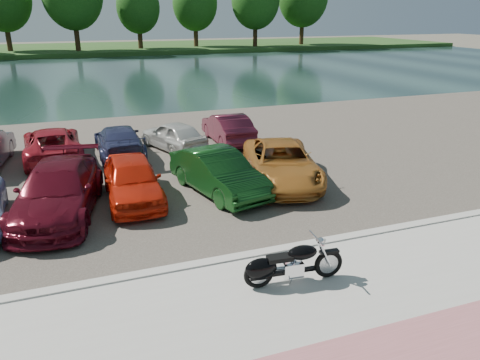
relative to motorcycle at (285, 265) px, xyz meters
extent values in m
plane|color=#595447|center=(1.27, -0.52, -0.56)|extent=(200.00, 200.00, 0.00)
cube|color=#B2AFA8|center=(1.27, -1.52, -0.51)|extent=(60.00, 6.00, 0.10)
cube|color=#9D595C|center=(1.27, -3.02, -0.46)|extent=(60.00, 2.00, 0.01)
cube|color=#B2AFA8|center=(1.27, 1.48, -0.49)|extent=(60.00, 0.30, 0.14)
cube|color=#403B34|center=(1.27, 10.48, -0.54)|extent=(60.00, 18.00, 0.04)
cube|color=#192D2C|center=(1.27, 39.48, -0.56)|extent=(120.00, 40.00, 0.00)
cube|color=#204418|center=(1.27, 71.48, -0.26)|extent=(120.00, 24.00, 0.60)
cylinder|color=#342113|center=(-10.73, 66.88, 2.74)|extent=(0.70, 0.70, 5.40)
cylinder|color=#342113|center=(-1.73, 64.08, 2.96)|extent=(0.70, 0.70, 5.85)
cylinder|color=#342113|center=(7.27, 65.48, 2.29)|extent=(0.70, 0.70, 4.50)
ellipsoid|color=#123A10|center=(7.27, 65.48, 5.89)|extent=(6.30, 6.30, 7.56)
cylinder|color=#342113|center=(16.27, 66.88, 2.51)|extent=(0.70, 0.70, 4.95)
ellipsoid|color=#123A10|center=(16.27, 66.88, 6.47)|extent=(6.93, 6.93, 8.32)
cylinder|color=#342113|center=(25.27, 64.08, 2.74)|extent=(0.70, 0.70, 5.40)
cylinder|color=#342113|center=(34.27, 65.48, 2.96)|extent=(0.70, 0.70, 5.85)
torus|color=black|center=(1.04, -0.10, -0.12)|extent=(0.69, 0.18, 0.68)
torus|color=black|center=(-0.60, 0.05, -0.12)|extent=(0.69, 0.18, 0.68)
cylinder|color=#B2B2B7|center=(1.04, -0.10, -0.12)|extent=(0.46, 0.10, 0.46)
cylinder|color=#B2B2B7|center=(-0.60, 0.05, -0.12)|extent=(0.46, 0.10, 0.46)
cylinder|color=silver|center=(0.89, -0.18, 0.18)|extent=(0.33, 0.08, 0.63)
cylinder|color=silver|center=(0.91, 0.02, 0.18)|extent=(0.33, 0.08, 0.63)
cylinder|color=silver|center=(0.71, -0.07, 0.57)|extent=(0.10, 0.75, 0.04)
sphere|color=silver|center=(0.81, -0.08, 0.49)|extent=(0.17, 0.17, 0.16)
sphere|color=silver|center=(0.88, -0.08, 0.49)|extent=(0.12, 0.12, 0.11)
cube|color=black|center=(1.04, -0.10, 0.19)|extent=(0.46, 0.18, 0.06)
cube|color=black|center=(0.22, -0.02, -0.18)|extent=(1.20, 0.20, 0.08)
cube|color=silver|center=(0.17, -0.02, -0.11)|extent=(0.48, 0.36, 0.34)
cylinder|color=silver|center=(0.27, -0.03, 0.09)|extent=(0.26, 0.20, 0.27)
cylinder|color=silver|center=(0.07, -0.01, 0.09)|extent=(0.26, 0.20, 0.27)
ellipsoid|color=black|center=(0.40, -0.04, 0.26)|extent=(0.71, 0.42, 0.32)
cube|color=black|center=(-0.13, 0.01, 0.20)|extent=(0.57, 0.33, 0.10)
ellipsoid|color=black|center=(-0.55, 0.04, 0.00)|extent=(0.75, 0.40, 0.50)
cube|color=black|center=(-0.60, 0.05, -0.07)|extent=(0.41, 0.21, 0.30)
cylinder|color=silver|center=(-0.12, 0.16, -0.24)|extent=(1.10, 0.18, 0.09)
cylinder|color=silver|center=(-0.12, 0.16, -0.16)|extent=(1.10, 0.18, 0.09)
cylinder|color=#B2B2B7|center=(0.05, -0.19, -0.33)|extent=(0.04, 0.14, 0.22)
imported|color=#560C19|center=(-4.63, 5.87, 0.24)|extent=(3.15, 5.58, 1.53)
imported|color=red|center=(-2.41, 6.25, 0.19)|extent=(1.80, 4.24, 1.43)
imported|color=#0F3913|center=(0.38, 5.96, 0.20)|extent=(2.49, 4.60, 1.44)
imported|color=#B9742A|center=(2.81, 6.19, 0.19)|extent=(3.61, 5.54, 1.42)
imported|color=#A61B29|center=(-4.85, 11.98, 0.14)|extent=(2.38, 4.85, 1.32)
imported|color=navy|center=(-2.22, 11.50, 0.13)|extent=(1.84, 4.49, 1.30)
imported|color=silver|center=(0.15, 11.69, 0.11)|extent=(2.68, 4.02, 1.27)
imported|color=#501526|center=(2.77, 11.97, 0.16)|extent=(1.51, 4.17, 1.37)
camera|label=1|loc=(-4.06, -8.11, 5.24)|focal=35.00mm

